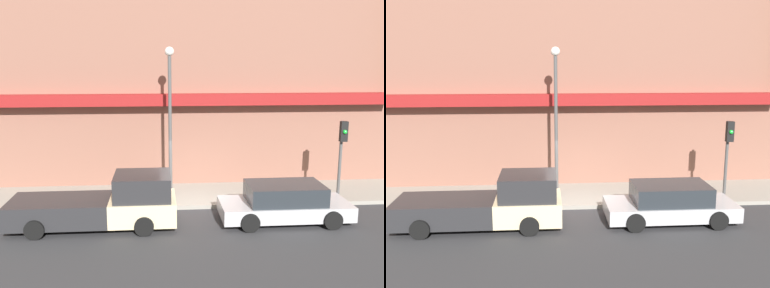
% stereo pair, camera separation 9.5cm
% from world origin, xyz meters
% --- Properties ---
extents(ground_plane, '(80.00, 80.00, 0.00)m').
position_xyz_m(ground_plane, '(0.00, 0.00, 0.00)').
color(ground_plane, '#2D2D30').
extents(sidewalk, '(36.00, 3.12, 0.15)m').
position_xyz_m(sidewalk, '(0.00, 1.56, 0.08)').
color(sidewalk, gray).
rests_on(sidewalk, ground).
extents(building, '(19.80, 3.80, 10.92)m').
position_xyz_m(building, '(0.02, 4.59, 4.54)').
color(building, brown).
rests_on(building, ground).
extents(pickup_truck, '(5.69, 2.15, 1.85)m').
position_xyz_m(pickup_truck, '(-3.18, -1.42, 0.80)').
color(pickup_truck, beige).
rests_on(pickup_truck, ground).
extents(parked_car, '(4.63, 2.10, 1.38)m').
position_xyz_m(parked_car, '(3.17, -1.42, 0.67)').
color(parked_car, '#ADADB2').
rests_on(parked_car, ground).
extents(fire_hydrant, '(0.19, 0.19, 0.74)m').
position_xyz_m(fire_hydrant, '(3.18, 0.76, 0.52)').
color(fire_hydrant, '#196633').
rests_on(fire_hydrant, sidewalk).
extents(street_lamp, '(0.36, 0.36, 6.07)m').
position_xyz_m(street_lamp, '(-0.82, 1.24, 3.90)').
color(street_lamp, '#4C4C4C').
rests_on(street_lamp, sidewalk).
extents(traffic_light, '(0.28, 0.42, 3.21)m').
position_xyz_m(traffic_light, '(5.95, 0.30, 2.38)').
color(traffic_light, '#4C4C4C').
rests_on(traffic_light, sidewalk).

